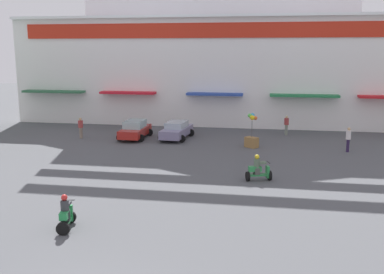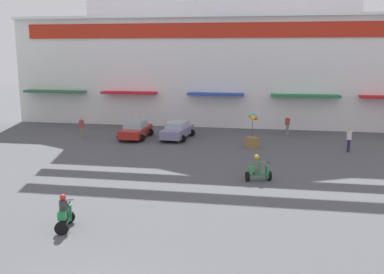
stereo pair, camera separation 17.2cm
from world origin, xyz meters
TOP-DOWN VIEW (x-y plane):
  - ground_plane at (0.00, 13.00)m, footprint 128.00×128.00m
  - colonial_building at (0.00, 37.12)m, footprint 38.26×19.46m
  - parked_car_0 at (-5.55, 23.90)m, footprint 2.25×4.05m
  - parked_car_1 at (-2.26, 24.34)m, footprint 2.45×4.34m
  - scooter_rider_3 at (-2.91, 5.92)m, footprint 0.79×1.38m
  - scooter_rider_4 at (4.39, 13.88)m, footprint 1.46×0.92m
  - pedestrian_0 at (-9.85, 23.29)m, footprint 0.53×0.53m
  - pedestrian_1 at (6.38, 27.44)m, footprint 0.53×0.53m
  - pedestrian_2 at (10.34, 21.84)m, footprint 0.41×0.41m
  - balloon_vendor_cart at (3.72, 22.20)m, footprint 1.08×1.03m

SIDE VIEW (x-z plane):
  - ground_plane at x=0.00m, z-range 0.00..0.00m
  - scooter_rider_4 at x=4.39m, z-range -0.13..1.32m
  - scooter_rider_3 at x=-2.91m, z-range -0.12..1.34m
  - parked_car_1 at x=-2.26m, z-range 0.02..1.40m
  - parked_car_0 at x=-5.55m, z-range 0.00..1.47m
  - balloon_vendor_cart at x=3.72m, z-range -0.43..2.06m
  - pedestrian_1 at x=6.38m, z-range 0.10..1.73m
  - pedestrian_0 at x=-9.85m, z-range 0.11..1.77m
  - pedestrian_2 at x=10.34m, z-range 0.12..1.84m
  - colonial_building at x=0.00m, z-range -1.30..19.01m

